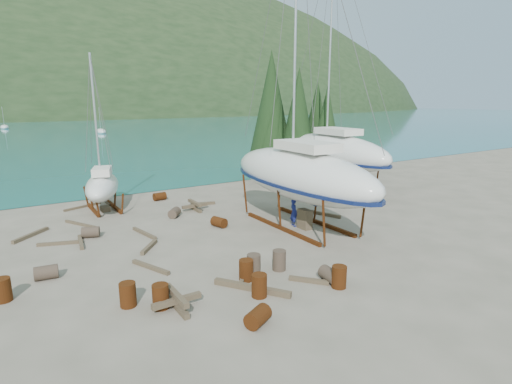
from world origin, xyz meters
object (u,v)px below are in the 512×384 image
large_sailboat_far (332,151)px  worker (294,213)px  large_sailboat_near (299,174)px  small_sailboat_shore (102,186)px

large_sailboat_far → worker: bearing=-141.6°
worker → large_sailboat_near: bearing=-111.4°
small_sailboat_shore → worker: 12.90m
large_sailboat_far → worker: large_sailboat_far is taller
large_sailboat_far → worker: size_ratio=11.98×
large_sailboat_near → large_sailboat_far: bearing=38.9°
large_sailboat_near → small_sailboat_shore: (-8.72, 9.81, -1.43)m
small_sailboat_shore → large_sailboat_near: bearing=-30.3°
large_sailboat_near → worker: large_sailboat_near is taller
small_sailboat_shore → worker: size_ratio=6.23×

